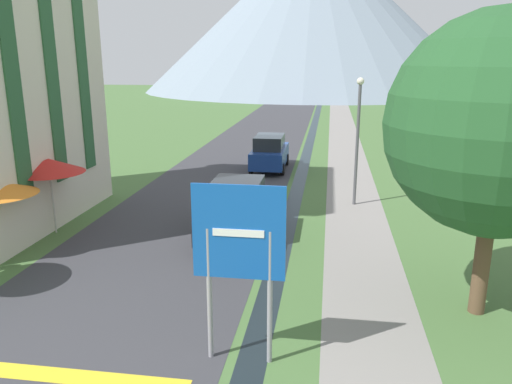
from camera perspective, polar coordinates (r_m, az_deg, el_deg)
name	(u,v)px	position (r m, az deg, el deg)	size (l,w,h in m)	color
ground_plane	(276,177)	(24.39, 2.26, 1.67)	(160.00, 160.00, 0.00)	#476B38
road	(255,143)	(34.43, -0.09, 5.66)	(6.40, 60.00, 0.01)	#38383D
footpath	(345,145)	(34.08, 10.15, 5.32)	(2.20, 60.00, 0.01)	gray
drainage_channel	(309,144)	(34.09, 6.10, 5.47)	(0.60, 60.00, 0.00)	black
mountain_distant	(314,11)	(91.35, 6.62, 19.82)	(58.05, 58.05, 26.55)	gray
road_sign	(239,249)	(9.17, -1.98, -6.55)	(1.72, 0.11, 3.51)	gray
parked_car_near	(237,208)	(16.33, -2.24, -1.84)	(1.97, 4.43, 1.82)	black
parked_car_far	(270,153)	(25.93, 1.57, 4.53)	(1.75, 3.97, 1.82)	navy
cafe_chair_far_right	(29,226)	(17.43, -24.55, -3.51)	(0.40, 0.40, 0.85)	#232328
cafe_umbrella_rear_red	(49,166)	(17.50, -22.58, 2.79)	(2.26, 2.26, 2.52)	#B7B2A8
streetlamp	(358,131)	(19.70, 11.57, 6.88)	(0.28, 0.28, 4.95)	#515156
tree_by_path	(499,125)	(11.65, 26.06, 6.90)	(4.78, 4.78, 6.71)	brown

